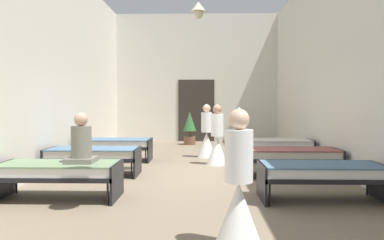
% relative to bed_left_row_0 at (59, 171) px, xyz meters
% --- Properties ---
extents(ground_plane, '(6.84, 14.28, 0.10)m').
position_rel_bed_left_row_0_xyz_m(ground_plane, '(2.07, 1.90, -0.49)').
color(ground_plane, '#7A6B56').
extents(room_shell, '(6.64, 13.88, 4.95)m').
position_rel_bed_left_row_0_xyz_m(room_shell, '(2.07, 3.28, 2.04)').
color(room_shell, silver).
rests_on(room_shell, ground).
extents(bed_left_row_0, '(1.90, 0.84, 0.57)m').
position_rel_bed_left_row_0_xyz_m(bed_left_row_0, '(0.00, 0.00, 0.00)').
color(bed_left_row_0, black).
rests_on(bed_left_row_0, ground).
extents(bed_right_row_0, '(1.90, 0.84, 0.57)m').
position_rel_bed_left_row_0_xyz_m(bed_right_row_0, '(4.14, 0.00, 0.00)').
color(bed_right_row_0, black).
rests_on(bed_right_row_0, ground).
extents(bed_left_row_1, '(1.90, 0.84, 0.57)m').
position_rel_bed_left_row_0_xyz_m(bed_left_row_1, '(0.00, 1.90, 0.00)').
color(bed_left_row_1, black).
rests_on(bed_left_row_1, ground).
extents(bed_right_row_1, '(1.90, 0.84, 0.57)m').
position_rel_bed_left_row_0_xyz_m(bed_right_row_1, '(4.14, 1.90, 0.00)').
color(bed_right_row_1, black).
rests_on(bed_right_row_1, ground).
extents(bed_left_row_2, '(1.90, 0.84, 0.57)m').
position_rel_bed_left_row_0_xyz_m(bed_left_row_2, '(0.00, 3.80, 0.00)').
color(bed_left_row_2, black).
rests_on(bed_left_row_2, ground).
extents(bed_right_row_2, '(1.90, 0.84, 0.57)m').
position_rel_bed_left_row_0_xyz_m(bed_right_row_2, '(4.14, 3.80, 0.00)').
color(bed_right_row_2, black).
rests_on(bed_right_row_2, ground).
extents(nurse_near_aisle, '(0.52, 0.52, 1.49)m').
position_rel_bed_left_row_0_xyz_m(nurse_near_aisle, '(2.65, 3.29, 0.09)').
color(nurse_near_aisle, white).
rests_on(nurse_near_aisle, ground).
extents(nurse_mid_aisle, '(0.52, 0.52, 1.49)m').
position_rel_bed_left_row_0_xyz_m(nurse_mid_aisle, '(2.41, 4.46, 0.09)').
color(nurse_mid_aisle, white).
rests_on(nurse_mid_aisle, ground).
extents(nurse_far_aisle, '(0.52, 0.52, 1.49)m').
position_rel_bed_left_row_0_xyz_m(nurse_far_aisle, '(2.66, -1.91, 0.09)').
color(nurse_far_aisle, white).
rests_on(nurse_far_aisle, ground).
extents(patient_seated_primary, '(0.44, 0.44, 0.80)m').
position_rel_bed_left_row_0_xyz_m(patient_seated_primary, '(0.35, 0.05, 0.43)').
color(patient_seated_primary, slate).
rests_on(patient_seated_primary, bed_left_row_0).
extents(potted_plant, '(0.47, 0.47, 1.18)m').
position_rel_bed_left_row_0_xyz_m(potted_plant, '(1.85, 7.55, 0.23)').
color(potted_plant, brown).
rests_on(potted_plant, ground).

